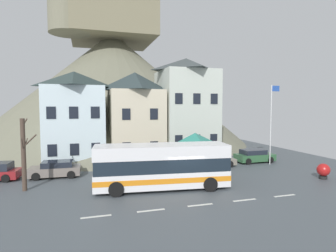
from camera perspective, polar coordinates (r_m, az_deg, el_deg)
ground_plane at (r=19.77m, az=3.18°, el=-13.25°), size 40.00×60.00×0.07m
townhouse_00 at (r=29.66m, az=-18.68°, el=1.60°), size 5.74×5.82×9.37m
townhouse_01 at (r=30.08m, az=-6.79°, el=1.94°), size 5.52×5.80×9.50m
townhouse_02 at (r=31.93m, az=3.75°, el=3.72°), size 5.94×6.41×11.33m
hilltop_castle at (r=46.82m, az=-11.37°, el=8.18°), size 42.88×42.88×24.80m
transit_bus at (r=19.73m, az=-1.26°, el=-8.39°), size 9.62×3.55×3.17m
bus_shelter at (r=24.04m, az=5.59°, el=-2.86°), size 3.60×3.60×3.57m
parked_car_00 at (r=24.97m, az=-22.18°, el=-8.25°), size 4.06×2.03×1.32m
parked_car_01 at (r=27.43m, az=9.14°, el=-6.96°), size 4.36×1.96×1.28m
parked_car_02 at (r=30.49m, az=17.38°, el=-5.92°), size 4.00×1.97×1.35m
pedestrian_00 at (r=22.80m, az=7.40°, el=-8.71°), size 0.31×0.34×1.57m
pedestrian_01 at (r=23.59m, az=11.19°, el=-8.31°), size 0.33×0.38×1.56m
public_bench at (r=26.44m, az=2.74°, el=-7.69°), size 1.50×0.48×0.87m
flagpole at (r=29.53m, az=20.60°, el=1.32°), size 0.95×0.10×7.99m
harbour_buoy at (r=25.78m, az=29.43°, el=-7.99°), size 1.01×1.01×1.26m
bare_tree_00 at (r=21.52m, az=-27.65°, el=-5.11°), size 1.07×1.83×5.04m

